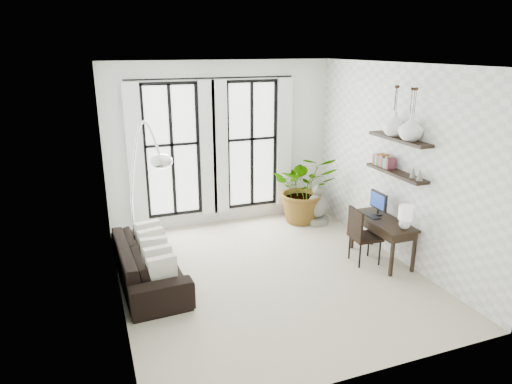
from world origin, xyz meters
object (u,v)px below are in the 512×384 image
desk (385,223)px  desk_chair (361,232)px  arc_lamp (144,157)px  plant (305,188)px  sofa (149,262)px  buddha (317,207)px

desk → desk_chair: bearing=167.9°
desk → arc_lamp: arc_lamp is taller
desk_chair → arc_lamp: (-3.25, 1.06, 1.30)m
plant → arc_lamp: (-3.22, -0.96, 1.13)m
desk → desk_chair: desk is taller
sofa → desk: (3.75, -0.66, 0.36)m
sofa → arc_lamp: size_ratio=0.91×
desk_chair → plant: bearing=95.0°
desk → desk_chair: size_ratio=1.28×
plant → sofa: bearing=-156.5°
arc_lamp → buddha: 3.81m
plant → buddha: size_ratio=1.76×
desk → arc_lamp: 3.99m
plant → buddha: 0.47m
plant → desk: bearing=-78.8°
desk → buddha: 1.95m
plant → desk_chair: (0.03, -2.03, -0.18)m
sofa → desk: size_ratio=1.80×
plant → arc_lamp: arc_lamp is taller
desk → buddha: (-0.22, 1.90, -0.34)m
desk → desk_chair: 0.43m
sofa → plant: bearing=-68.8°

